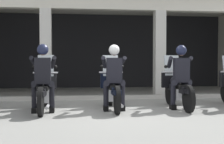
{
  "coord_description": "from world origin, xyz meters",
  "views": [
    {
      "loc": [
        -0.95,
        -7.37,
        1.19
      ],
      "look_at": [
        0.0,
        0.39,
        0.92
      ],
      "focal_mm": 49.81,
      "sensor_mm": 36.0,
      "label": 1
    }
  ],
  "objects_px": {
    "motorcycle_left": "(44,90)",
    "police_officer_left": "(43,72)",
    "motorcycle_right": "(177,88)",
    "motorcycle_center": "(113,89)",
    "police_officer_right": "(181,71)",
    "police_officer_center": "(114,72)"
  },
  "relations": [
    {
      "from": "motorcycle_left",
      "to": "police_officer_left",
      "type": "distance_m",
      "value": 0.52
    },
    {
      "from": "motorcycle_right",
      "to": "police_officer_right",
      "type": "xyz_separation_m",
      "value": [
        -0.0,
        -0.28,
        0.44
      ]
    },
    {
      "from": "motorcycle_left",
      "to": "police_officer_left",
      "type": "bearing_deg",
      "value": -79.1
    },
    {
      "from": "motorcycle_center",
      "to": "police_officer_center",
      "type": "bearing_deg",
      "value": -82.82
    },
    {
      "from": "police_officer_left",
      "to": "police_officer_center",
      "type": "height_order",
      "value": "same"
    },
    {
      "from": "police_officer_center",
      "to": "motorcycle_right",
      "type": "bearing_deg",
      "value": 17.64
    },
    {
      "from": "motorcycle_left",
      "to": "motorcycle_right",
      "type": "xyz_separation_m",
      "value": [
        3.33,
        0.09,
        0.0
      ]
    },
    {
      "from": "police_officer_center",
      "to": "police_officer_right",
      "type": "xyz_separation_m",
      "value": [
        1.66,
        0.02,
        0.0
      ]
    },
    {
      "from": "motorcycle_center",
      "to": "motorcycle_right",
      "type": "bearing_deg",
      "value": 7.98
    },
    {
      "from": "police_officer_center",
      "to": "police_officer_right",
      "type": "relative_size",
      "value": 1.0
    },
    {
      "from": "motorcycle_center",
      "to": "motorcycle_right",
      "type": "distance_m",
      "value": 1.66
    },
    {
      "from": "motorcycle_left",
      "to": "police_officer_left",
      "type": "height_order",
      "value": "police_officer_left"
    },
    {
      "from": "motorcycle_center",
      "to": "motorcycle_left",
      "type": "bearing_deg",
      "value": -169.98
    },
    {
      "from": "police_officer_right",
      "to": "police_officer_left",
      "type": "bearing_deg",
      "value": -162.58
    },
    {
      "from": "motorcycle_right",
      "to": "police_officer_left",
      "type": "bearing_deg",
      "value": -157.72
    },
    {
      "from": "motorcycle_left",
      "to": "police_officer_center",
      "type": "xyz_separation_m",
      "value": [
        1.66,
        -0.21,
        0.44
      ]
    },
    {
      "from": "police_officer_left",
      "to": "police_officer_right",
      "type": "relative_size",
      "value": 1.0
    },
    {
      "from": "motorcycle_center",
      "to": "police_officer_right",
      "type": "height_order",
      "value": "police_officer_right"
    },
    {
      "from": "police_officer_left",
      "to": "police_officer_right",
      "type": "distance_m",
      "value": 3.33
    },
    {
      "from": "police_officer_left",
      "to": "police_officer_right",
      "type": "xyz_separation_m",
      "value": [
        3.33,
        0.09,
        0.0
      ]
    },
    {
      "from": "motorcycle_right",
      "to": "police_officer_right",
      "type": "height_order",
      "value": "police_officer_right"
    },
    {
      "from": "motorcycle_center",
      "to": "motorcycle_right",
      "type": "xyz_separation_m",
      "value": [
        1.66,
        0.02,
        0.0
      ]
    }
  ]
}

